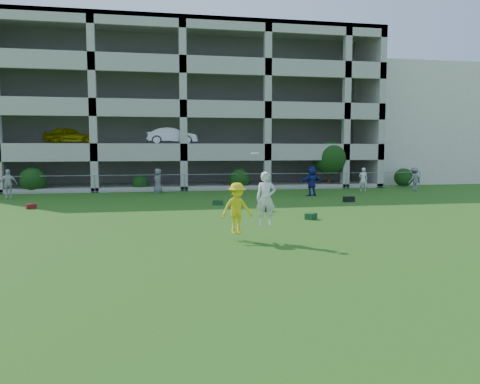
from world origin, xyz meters
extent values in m
plane|color=#235114|center=(0.00, 0.00, 0.00)|extent=(100.00, 100.00, 0.00)
cube|color=beige|center=(23.00, 28.00, 5.00)|extent=(16.00, 14.00, 10.00)
imported|color=silver|center=(-10.59, 16.04, 0.87)|extent=(1.06, 0.55, 1.74)
imported|color=slate|center=(-1.82, 17.86, 0.82)|extent=(0.60, 0.85, 1.63)
imported|color=navy|center=(7.60, 14.23, 0.93)|extent=(1.80, 1.21, 1.86)
imported|color=silver|center=(12.13, 16.47, 0.82)|extent=(0.70, 0.58, 1.64)
imported|color=slate|center=(15.83, 16.17, 0.83)|extent=(1.21, 0.94, 1.65)
cube|color=#153B1B|center=(4.33, 5.01, 0.13)|extent=(0.60, 0.60, 0.26)
cube|color=black|center=(3.11, 7.72, 0.15)|extent=(0.42, 0.42, 0.30)
cube|color=black|center=(8.55, 10.70, 0.15)|extent=(0.64, 0.38, 0.30)
cube|color=#5E1013|center=(-8.10, 10.83, 0.12)|extent=(0.53, 0.46, 0.24)
cube|color=#143718|center=(1.16, 10.62, 0.12)|extent=(0.57, 0.45, 0.25)
imported|color=yellow|center=(0.45, 1.14, 1.05)|extent=(1.20, 0.87, 1.66)
imported|color=silver|center=(1.31, 0.76, 1.39)|extent=(0.68, 0.51, 1.71)
cylinder|color=white|center=(1.02, 1.07, 2.82)|extent=(0.27, 0.27, 0.04)
cube|color=#9E998C|center=(0.00, 32.75, 6.00)|extent=(30.00, 0.50, 12.00)
cube|color=#9E998C|center=(14.75, 26.00, 6.00)|extent=(0.50, 14.00, 12.00)
cube|color=#9E998C|center=(0.00, 26.00, 11.85)|extent=(30.00, 14.00, 0.30)
cube|color=#9E998C|center=(0.00, 26.00, 0.15)|extent=(30.00, 14.00, 0.30)
cube|color=#9E998C|center=(0.00, 26.00, 3.15)|extent=(30.00, 14.00, 0.30)
cube|color=#9E998C|center=(0.00, 26.00, 6.15)|extent=(30.00, 14.00, 0.30)
cube|color=#9E998C|center=(0.00, 26.00, 9.15)|extent=(30.00, 14.00, 0.30)
cube|color=#9E998C|center=(0.00, 19.15, 2.55)|extent=(30.00, 0.30, 0.90)
cube|color=#9E998C|center=(0.00, 19.15, 5.55)|extent=(30.00, 0.30, 0.90)
cube|color=#9E998C|center=(0.00, 19.15, 8.55)|extent=(30.00, 0.30, 0.90)
cube|color=#9E998C|center=(0.00, 19.15, 11.55)|extent=(30.00, 0.30, 0.90)
cube|color=#9E998C|center=(-6.00, 19.25, 6.00)|extent=(0.50, 0.50, 12.00)
cube|color=#9E998C|center=(0.00, 19.25, 6.00)|extent=(0.50, 0.50, 12.00)
cube|color=#9E998C|center=(6.00, 19.25, 6.00)|extent=(0.50, 0.50, 12.00)
cube|color=#9E998C|center=(12.00, 19.25, 6.00)|extent=(0.50, 0.50, 12.00)
cube|color=#605E59|center=(0.00, 28.00, 6.00)|extent=(29.00, 9.00, 11.60)
imported|color=yellow|center=(-8.21, 24.00, 3.96)|extent=(3.96, 1.79, 1.32)
imported|color=silver|center=(-0.54, 24.00, 3.96)|extent=(4.08, 1.62, 1.32)
cylinder|color=gray|center=(-6.00, 19.00, 0.60)|extent=(0.06, 0.06, 1.20)
cylinder|color=gray|center=(0.00, 19.00, 0.60)|extent=(0.06, 0.06, 1.20)
cylinder|color=gray|center=(6.00, 19.00, 0.60)|extent=(0.06, 0.06, 1.20)
cylinder|color=gray|center=(12.00, 19.00, 0.60)|extent=(0.06, 0.06, 1.20)
cylinder|color=gray|center=(18.00, 19.00, 0.60)|extent=(0.06, 0.06, 1.20)
cylinder|color=gray|center=(0.00, 19.00, 1.15)|extent=(36.00, 0.04, 0.04)
cylinder|color=gray|center=(0.00, 19.00, 0.08)|extent=(36.00, 0.04, 0.04)
sphere|color=#163D11|center=(-10.00, 19.60, 0.88)|extent=(1.76, 1.76, 1.76)
sphere|color=#163D11|center=(-3.00, 19.60, 0.55)|extent=(1.10, 1.10, 1.10)
sphere|color=#163D11|center=(4.00, 19.60, 0.77)|extent=(1.54, 1.54, 1.54)
cylinder|color=#382314|center=(11.00, 19.80, 0.98)|extent=(0.16, 0.16, 1.96)
sphere|color=#163D11|center=(11.00, 19.80, 2.24)|extent=(2.52, 2.52, 2.52)
sphere|color=#163D11|center=(17.00, 19.60, 0.72)|extent=(1.43, 1.43, 1.43)
camera|label=1|loc=(-2.25, -13.57, 2.99)|focal=35.00mm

